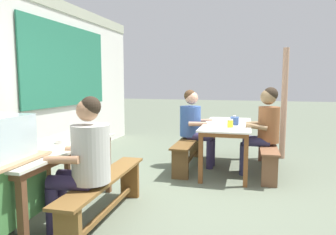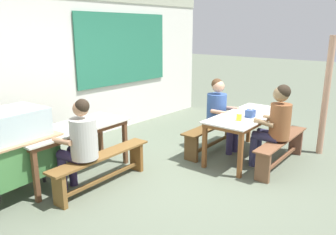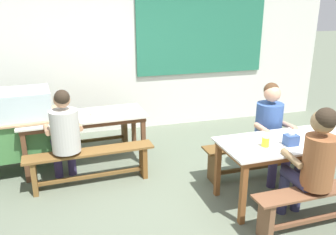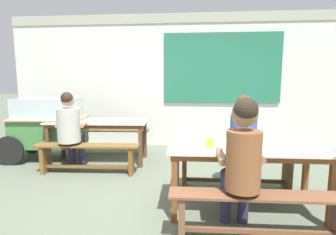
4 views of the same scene
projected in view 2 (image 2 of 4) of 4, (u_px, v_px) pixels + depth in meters
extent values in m
plane|color=#5E6855|center=(191.00, 172.00, 5.07)|extent=(40.00, 40.00, 0.00)
cube|color=silver|center=(80.00, 72.00, 6.37)|extent=(7.07, 0.12, 2.63)
cube|color=#277356|center=(124.00, 49.00, 7.00)|extent=(2.43, 0.03, 1.44)
cube|color=silver|center=(71.00, 128.00, 4.80)|extent=(1.77, 0.79, 0.03)
cube|color=brown|center=(71.00, 131.00, 4.81)|extent=(1.68, 0.72, 0.06)
cube|color=brown|center=(100.00, 137.00, 5.68)|extent=(0.06, 0.06, 0.66)
cube|color=brown|center=(125.00, 144.00, 5.34)|extent=(0.06, 0.06, 0.66)
cube|color=brown|center=(11.00, 166.00, 4.47)|extent=(0.06, 0.06, 0.66)
cube|color=brown|center=(36.00, 178.00, 4.13)|extent=(0.06, 0.06, 0.66)
cube|color=white|center=(247.00, 115.00, 5.48)|extent=(1.74, 0.77, 0.02)
cube|color=brown|center=(246.00, 118.00, 5.49)|extent=(1.66, 0.71, 0.06)
cube|color=brown|center=(249.00, 125.00, 6.36)|extent=(0.06, 0.06, 0.66)
cube|color=brown|center=(280.00, 131.00, 5.99)|extent=(0.06, 0.06, 0.66)
cube|color=brown|center=(205.00, 147.00, 5.18)|extent=(0.06, 0.06, 0.66)
cube|color=brown|center=(240.00, 156.00, 4.81)|extent=(0.06, 0.06, 0.66)
cube|color=brown|center=(48.00, 138.00, 5.23)|extent=(1.66, 0.36, 0.02)
cube|color=brown|center=(84.00, 140.00, 5.83)|extent=(0.07, 0.24, 0.45)
cube|color=brown|center=(6.00, 166.00, 4.75)|extent=(0.07, 0.24, 0.45)
cube|color=brown|center=(50.00, 158.00, 5.32)|extent=(1.36, 0.11, 0.04)
cube|color=brown|center=(102.00, 156.00, 4.52)|extent=(1.63, 0.34, 0.03)
cube|color=brown|center=(136.00, 157.00, 5.11)|extent=(0.07, 0.22, 0.44)
cube|color=brown|center=(59.00, 190.00, 4.04)|extent=(0.07, 0.22, 0.44)
cube|color=brown|center=(103.00, 179.00, 4.60)|extent=(1.34, 0.11, 0.04)
cube|color=brown|center=(213.00, 125.00, 5.93)|extent=(1.62, 0.33, 0.02)
cube|color=brown|center=(231.00, 129.00, 6.51)|extent=(0.07, 0.24, 0.44)
cube|color=brown|center=(191.00, 148.00, 5.47)|extent=(0.07, 0.24, 0.44)
cube|color=brown|center=(213.00, 144.00, 6.01)|extent=(1.33, 0.08, 0.04)
cube|color=brown|center=(282.00, 139.00, 5.18)|extent=(1.64, 0.29, 0.02)
cube|color=brown|center=(296.00, 142.00, 5.77)|extent=(0.07, 0.21, 0.44)
cube|color=brown|center=(263.00, 167.00, 4.72)|extent=(0.07, 0.21, 0.44)
cube|color=brown|center=(280.00, 160.00, 5.27)|extent=(1.35, 0.08, 0.04)
cube|color=#448042|center=(3.00, 161.00, 4.20)|extent=(1.27, 0.82, 0.50)
cube|color=tan|center=(1.00, 141.00, 4.14)|extent=(1.35, 0.90, 0.02)
cylinder|color=#333333|center=(44.00, 173.00, 4.73)|extent=(0.05, 0.05, 0.25)
cylinder|color=#3F3F3F|center=(55.00, 134.00, 4.79)|extent=(0.10, 0.71, 0.04)
cylinder|color=#342B52|center=(73.00, 169.00, 4.61)|extent=(0.11, 0.11, 0.47)
cylinder|color=#342B52|center=(63.00, 174.00, 4.46)|extent=(0.11, 0.11, 0.47)
cylinder|color=#342B52|center=(80.00, 153.00, 4.45)|extent=(0.19, 0.40, 0.13)
cylinder|color=#342B52|center=(70.00, 157.00, 4.30)|extent=(0.19, 0.40, 0.13)
cylinder|color=#B9B8B0|center=(84.00, 139.00, 4.22)|extent=(0.34, 0.34, 0.52)
sphere|color=tan|center=(81.00, 109.00, 4.13)|extent=(0.20, 0.20, 0.20)
sphere|color=#2D2319|center=(82.00, 106.00, 4.11)|extent=(0.18, 0.18, 0.18)
cylinder|color=tan|center=(85.00, 134.00, 4.47)|extent=(0.11, 0.31, 0.08)
cylinder|color=tan|center=(62.00, 142.00, 4.16)|extent=(0.11, 0.31, 0.08)
cylinder|color=#2F2F52|center=(258.00, 149.00, 5.40)|extent=(0.11, 0.11, 0.47)
cylinder|color=#2F2F52|center=(253.00, 152.00, 5.27)|extent=(0.11, 0.11, 0.47)
cylinder|color=#2F2F52|center=(270.00, 134.00, 5.22)|extent=(0.14, 0.39, 0.13)
cylinder|color=#2F2F52|center=(265.00, 137.00, 5.09)|extent=(0.14, 0.39, 0.13)
cylinder|color=brown|center=(280.00, 121.00, 4.98)|extent=(0.31, 0.31, 0.53)
sphere|color=olive|center=(281.00, 94.00, 4.89)|extent=(0.23, 0.23, 0.23)
sphere|color=#2D2319|center=(283.00, 92.00, 4.86)|extent=(0.21, 0.21, 0.21)
cylinder|color=olive|center=(273.00, 118.00, 5.22)|extent=(0.08, 0.30, 0.08)
cylinder|color=olive|center=(264.00, 123.00, 4.96)|extent=(0.08, 0.31, 0.11)
cylinder|color=#332C52|center=(229.00, 141.00, 5.75)|extent=(0.11, 0.11, 0.47)
cylinder|color=#332C52|center=(235.00, 139.00, 5.88)|extent=(0.11, 0.11, 0.47)
cylinder|color=#332C52|center=(221.00, 124.00, 5.79)|extent=(0.15, 0.40, 0.13)
cylinder|color=#332C52|center=(227.00, 122.00, 5.92)|extent=(0.15, 0.40, 0.13)
cylinder|color=#355497|center=(217.00, 108.00, 5.91)|extent=(0.34, 0.34, 0.50)
sphere|color=tan|center=(218.00, 86.00, 5.80)|extent=(0.21, 0.21, 0.21)
sphere|color=#4C331E|center=(217.00, 84.00, 5.81)|extent=(0.20, 0.20, 0.20)
cylinder|color=tan|center=(219.00, 112.00, 5.66)|extent=(0.09, 0.30, 0.08)
cylinder|color=tan|center=(231.00, 108.00, 5.93)|extent=(0.09, 0.31, 0.10)
cube|color=#324F8F|center=(250.00, 113.00, 5.31)|extent=(0.14, 0.12, 0.12)
cube|color=white|center=(251.00, 109.00, 5.29)|extent=(0.06, 0.04, 0.02)
cylinder|color=yellow|center=(239.00, 117.00, 5.12)|extent=(0.08, 0.08, 0.10)
cylinder|color=white|center=(239.00, 113.00, 5.10)|extent=(0.07, 0.07, 0.02)
cylinder|color=silver|center=(82.00, 123.00, 4.89)|extent=(0.14, 0.14, 0.05)
cylinder|color=tan|center=(326.00, 97.00, 5.61)|extent=(0.11, 0.11, 2.01)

